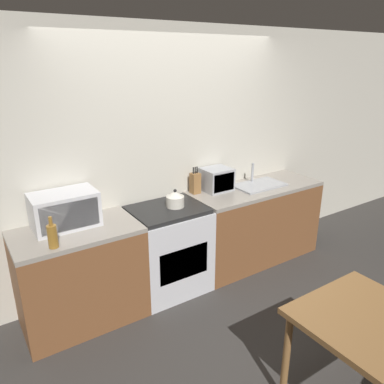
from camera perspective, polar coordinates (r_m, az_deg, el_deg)
name	(u,v)px	position (r m, az deg, el deg)	size (l,w,h in m)	color
ground_plane	(241,323)	(3.63, 7.42, -19.19)	(16.00, 16.00, 0.00)	#33302D
wall_back	(172,157)	(3.93, -3.11, 5.36)	(10.00, 0.06, 2.60)	beige
counter_left_run	(81,276)	(3.55, -16.59, -12.11)	(1.06, 0.62, 0.90)	brown
counter_right_run	(254,223)	(4.46, 9.37, -4.67)	(1.58, 0.62, 0.90)	brown
stove_range	(168,249)	(3.84, -3.64, -8.70)	(0.74, 0.62, 0.90)	silver
kettle	(175,199)	(3.65, -2.58, -1.10)	(0.18, 0.18, 0.18)	beige
microwave	(65,210)	(3.38, -18.83, -2.58)	(0.54, 0.34, 0.31)	silver
bottle	(52,236)	(3.06, -20.50, -6.26)	(0.08, 0.08, 0.25)	olive
knife_block	(195,183)	(4.00, 0.49, 1.38)	(0.09, 0.09, 0.29)	brown
toaster_oven	(217,179)	(4.09, 3.80, 1.92)	(0.30, 0.27, 0.25)	#999BA0
sink_basin	(259,185)	(4.33, 10.15, 1.13)	(0.58, 0.35, 0.24)	#999BA0
dining_table	(365,331)	(2.75, 24.88, -18.62)	(0.81, 0.74, 0.76)	brown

